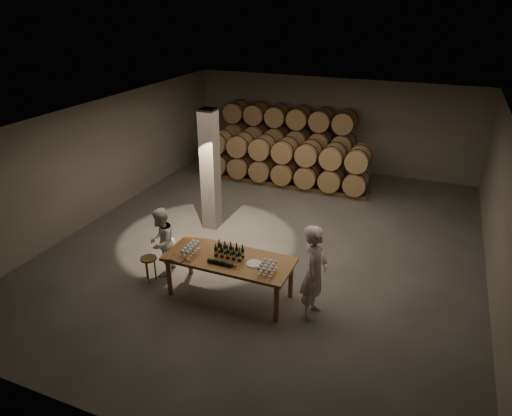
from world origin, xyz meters
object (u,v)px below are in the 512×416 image
at_px(stool, 149,262).
at_px(bottle_cluster, 229,252).
at_px(plate, 254,264).
at_px(tasting_table, 229,262).
at_px(person_man, 314,272).
at_px(notebook_near, 178,259).
at_px(person_woman, 161,242).

bearing_deg(stool, bottle_cluster, 7.25).
bearing_deg(plate, tasting_table, 178.07).
bearing_deg(bottle_cluster, stool, -172.75).
bearing_deg(bottle_cluster, person_man, 0.15).
height_order(stool, person_man, person_man).
height_order(bottle_cluster, notebook_near, bottle_cluster).
bearing_deg(person_man, stool, 96.63).
bearing_deg(tasting_table, person_man, 1.82).
bearing_deg(tasting_table, person_woman, 172.94).
distance_m(stool, person_man, 3.63).
distance_m(bottle_cluster, stool, 1.91).
distance_m(notebook_near, person_woman, 1.08).
relative_size(plate, stool, 0.53).
relative_size(tasting_table, person_woman, 1.66).
bearing_deg(stool, plate, 3.90).
bearing_deg(tasting_table, plate, -1.93).
xyz_separation_m(bottle_cluster, plate, (0.56, -0.07, -0.10)).
bearing_deg(stool, person_woman, 77.57).
bearing_deg(stool, tasting_table, 5.62).
bearing_deg(notebook_near, stool, 173.77).
bearing_deg(plate, notebook_near, -163.59).
xyz_separation_m(stool, person_man, (3.59, 0.24, 0.49)).
relative_size(person_man, person_woman, 1.23).
height_order(plate, notebook_near, notebook_near).
bearing_deg(person_woman, bottle_cluster, 70.98).
distance_m(bottle_cluster, notebook_near, 1.04).
bearing_deg(tasting_table, notebook_near, -153.87).
relative_size(bottle_cluster, person_man, 0.31).
distance_m(bottle_cluster, person_man, 1.77).
bearing_deg(bottle_cluster, plate, -7.00).
relative_size(stool, person_man, 0.30).
distance_m(plate, person_man, 1.21).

